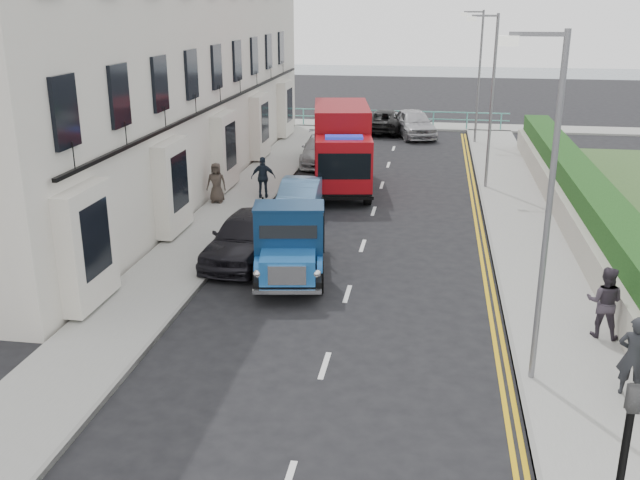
{
  "coord_description": "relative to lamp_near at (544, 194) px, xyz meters",
  "views": [
    {
      "loc": [
        2.07,
        -15.51,
        7.47
      ],
      "look_at": [
        -0.79,
        2.26,
        1.4
      ],
      "focal_mm": 40.0,
      "sensor_mm": 36.0,
      "label": 1
    }
  ],
  "objects": [
    {
      "name": "parked_car_front",
      "position": [
        -7.48,
        6.13,
        -3.25
      ],
      "size": [
        2.19,
        4.56,
        1.5
      ],
      "primitive_type": "imported",
      "rotation": [
        0.0,
        0.0,
        -0.1
      ],
      "color": "black",
      "rests_on": "ground"
    },
    {
      "name": "bedford_lorry",
      "position": [
        -5.87,
        4.63,
        -2.97
      ],
      "size": [
        2.56,
        4.92,
        2.23
      ],
      "rotation": [
        0.0,
        0.0,
        0.16
      ],
      "color": "black",
      "rests_on": "ground"
    },
    {
      "name": "seafront_car_right",
      "position": [
        -3.27,
        27.62,
        -3.21
      ],
      "size": [
        3.1,
        4.95,
        1.57
      ],
      "primitive_type": "imported",
      "rotation": [
        0.0,
        0.0,
        0.29
      ],
      "color": "#AAAAAF",
      "rests_on": "ground"
    },
    {
      "name": "lamp_far",
      "position": [
        0.0,
        26.0,
        0.0
      ],
      "size": [
        1.23,
        0.18,
        7.0
      ],
      "color": "slate",
      "rests_on": "ground"
    },
    {
      "name": "pedestrian_east_far",
      "position": [
        1.92,
        2.2,
        -3.03
      ],
      "size": [
        0.97,
        0.85,
        1.69
      ],
      "primitive_type": "imported",
      "rotation": [
        0.0,
        0.0,
        2.85
      ],
      "color": "#372F3A",
      "rests_on": "pavement_east"
    },
    {
      "name": "parked_car_mid",
      "position": [
        -6.78,
        11.04,
        -3.34
      ],
      "size": [
        1.45,
        4.01,
        1.32
      ],
      "primitive_type": "imported",
      "rotation": [
        0.0,
        0.0,
        0.01
      ],
      "color": "#5787BB",
      "rests_on": "ground"
    },
    {
      "name": "lamp_mid",
      "position": [
        0.0,
        16.0,
        0.0
      ],
      "size": [
        1.23,
        0.18,
        7.0
      ],
      "color": "slate",
      "rests_on": "ground"
    },
    {
      "name": "parked_car_rear",
      "position": [
        -7.39,
        19.82,
        -3.34
      ],
      "size": [
        2.23,
        4.67,
        1.31
      ],
      "primitive_type": "imported",
      "rotation": [
        0.0,
        0.0,
        0.09
      ],
      "color": "#A3A4A8",
      "rests_on": "ground"
    },
    {
      "name": "pedestrian_west_far",
      "position": [
        -10.18,
        11.87,
        -3.11
      ],
      "size": [
        0.78,
        0.54,
        1.53
      ],
      "primitive_type": "imported",
      "rotation": [
        0.0,
        0.0,
        0.07
      ],
      "color": "#372E28",
      "rests_on": "pavement_west"
    },
    {
      "name": "garden_east",
      "position": [
        3.03,
        11.0,
        -3.1
      ],
      "size": [
        1.45,
        28.0,
        1.75
      ],
      "color": "#B2AD9E",
      "rests_on": "ground"
    },
    {
      "name": "sea_plane",
      "position": [
        -4.18,
        62.0,
        -4.0
      ],
      "size": [
        120.0,
        120.0,
        0.0
      ],
      "primitive_type": "plane",
      "color": "#4F5F6C",
      "rests_on": "ground"
    },
    {
      "name": "lamp_near",
      "position": [
        0.0,
        0.0,
        0.0
      ],
      "size": [
        1.23,
        0.18,
        7.0
      ],
      "color": "slate",
      "rests_on": "ground"
    },
    {
      "name": "seafront_railing",
      "position": [
        -4.18,
        30.2,
        -3.42
      ],
      "size": [
        13.0,
        0.08,
        1.11
      ],
      "color": "#59B2A5",
      "rests_on": "ground"
    },
    {
      "name": "promenade",
      "position": [
        -4.18,
        31.0,
        -3.94
      ],
      "size": [
        30.0,
        2.5,
        0.12
      ],
      "primitive_type": "cube",
      "color": "gray",
      "rests_on": "ground"
    },
    {
      "name": "pedestrian_west_near",
      "position": [
        -8.58,
        12.83,
        -3.07
      ],
      "size": [
        1.0,
        0.56,
        1.62
      ],
      "primitive_type": "imported",
      "rotation": [
        0.0,
        0.0,
        3.33
      ],
      "color": "#19212D",
      "rests_on": "pavement_west"
    },
    {
      "name": "pavement_west",
      "position": [
        -9.38,
        11.0,
        -3.94
      ],
      "size": [
        2.4,
        38.0,
        0.12
      ],
      "primitive_type": "cube",
      "color": "gray",
      "rests_on": "ground"
    },
    {
      "name": "pedestrian_east_near",
      "position": [
        1.92,
        -0.4,
        -3.05
      ],
      "size": [
        0.69,
        0.54,
        1.65
      ],
      "primitive_type": "imported",
      "rotation": [
        0.0,
        0.0,
        2.87
      ],
      "color": "#222327",
      "rests_on": "pavement_east"
    },
    {
      "name": "ground",
      "position": [
        -4.18,
        2.0,
        -4.0
      ],
      "size": [
        120.0,
        120.0,
        0.0
      ],
      "primitive_type": "plane",
      "color": "black",
      "rests_on": "ground"
    },
    {
      "name": "seafront_car_left",
      "position": [
        -4.95,
        29.0,
        -3.33
      ],
      "size": [
        2.7,
        4.99,
        1.33
      ],
      "primitive_type": "imported",
      "rotation": [
        0.0,
        0.0,
        3.03
      ],
      "color": "black",
      "rests_on": "ground"
    },
    {
      "name": "red_lorry",
      "position": [
        -5.83,
        15.28,
        -2.21
      ],
      "size": [
        3.15,
        6.67,
        3.36
      ],
      "rotation": [
        0.0,
        0.0,
        0.16
      ],
      "color": "black",
      "rests_on": "ground"
    },
    {
      "name": "pavement_east",
      "position": [
        1.12,
        11.0,
        -3.94
      ],
      "size": [
        2.6,
        38.0,
        0.12
      ],
      "primitive_type": "cube",
      "color": "gray",
      "rests_on": "ground"
    },
    {
      "name": "traffic_signal",
      "position": [
        0.42,
        -5.5,
        -1.92
      ],
      "size": [
        0.16,
        0.2,
        3.1
      ],
      "color": "black",
      "rests_on": "ground"
    },
    {
      "name": "terrace_west",
      "position": [
        -13.65,
        15.0,
        3.17
      ],
      "size": [
        6.31,
        30.2,
        14.25
      ],
      "color": "silver",
      "rests_on": "ground"
    }
  ]
}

